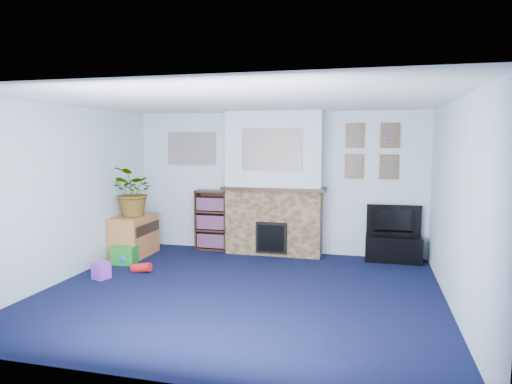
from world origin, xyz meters
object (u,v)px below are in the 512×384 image
(television, at_px, (394,221))
(sideboard, at_px, (134,235))
(bookshelf, at_px, (212,221))
(tv_stand, at_px, (393,248))

(television, bearing_deg, sideboard, 6.98)
(bookshelf, relative_size, sideboard, 1.20)
(television, height_order, sideboard, television)
(tv_stand, distance_m, television, 0.43)
(tv_stand, relative_size, bookshelf, 0.83)
(tv_stand, relative_size, sideboard, 1.00)
(tv_stand, height_order, sideboard, sideboard)
(tv_stand, height_order, bookshelf, bookshelf)
(tv_stand, height_order, television, television)
(tv_stand, bearing_deg, sideboard, -170.79)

